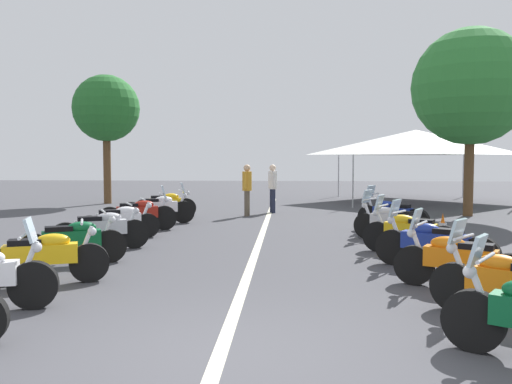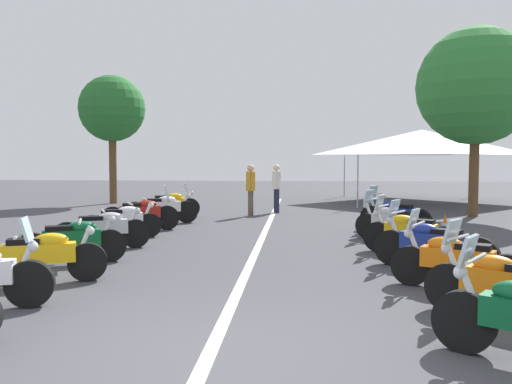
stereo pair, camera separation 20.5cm
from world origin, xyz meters
name	(u,v)px [view 1 (the left image)]	position (x,y,z in m)	size (l,w,h in m)	color
ground_plane	(217,361)	(0.00, 0.00, 0.00)	(80.00, 80.00, 0.00)	#424247
lane_centre_stripe	(258,246)	(6.84, 0.00, 0.00)	(27.43, 0.16, 0.01)	beige
motorcycle_left_row_2	(42,256)	(2.95, 3.14, 0.45)	(0.95, 1.97, 0.99)	black
motorcycle_left_row_3	(73,241)	(4.50, 3.29, 0.45)	(1.03, 1.85, 0.99)	black
motorcycle_left_row_4	(102,229)	(6.08, 3.31, 0.45)	(1.07, 1.90, 1.00)	black
motorcycle_left_row_5	(120,221)	(7.65, 3.41, 0.45)	(1.01, 1.85, 0.98)	black
motorcycle_left_row_6	(138,213)	(9.12, 3.37, 0.48)	(0.87, 2.05, 1.22)	black
motorcycle_left_row_7	(159,208)	(10.68, 3.20, 0.48)	(0.91, 2.15, 1.23)	black
motorcycle_left_row_8	(166,204)	(12.18, 3.32, 0.46)	(0.85, 1.95, 1.00)	black
motorcycle_right_row_1	(512,284)	(1.46, -3.38, 0.46)	(1.41, 1.72, 1.21)	black
motorcycle_right_row_2	(458,260)	(3.02, -3.23, 0.46)	(1.07, 1.83, 1.20)	black
motorcycle_right_row_3	(433,243)	(4.49, -3.25, 0.47)	(1.29, 1.93, 1.22)	black
motorcycle_right_row_4	(409,232)	(6.01, -3.15, 0.47)	(1.06, 1.84, 1.21)	black
motorcycle_right_row_5	(392,222)	(7.73, -3.13, 0.46)	(1.33, 1.72, 1.20)	black
motorcycle_right_row_6	(391,214)	(9.23, -3.40, 0.48)	(1.41, 1.69, 1.23)	black
traffic_cone_0	(443,226)	(8.33, -4.49, 0.29)	(0.36, 0.36, 0.61)	orange
bystander_0	(273,184)	(14.09, -0.11, 1.02)	(0.50, 0.32, 1.73)	#1E2338
bystander_1	(247,186)	(12.96, 0.72, 1.03)	(0.52, 0.32, 1.74)	brown
roadside_tree_0	(471,87)	(13.43, -6.75, 4.33)	(3.90, 3.90, 6.30)	brown
roadside_tree_1	(106,109)	(17.49, 7.09, 4.04)	(2.82, 2.82, 5.49)	brown
event_tent	(415,142)	(19.18, -6.28, 2.65)	(6.87, 6.87, 3.20)	white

